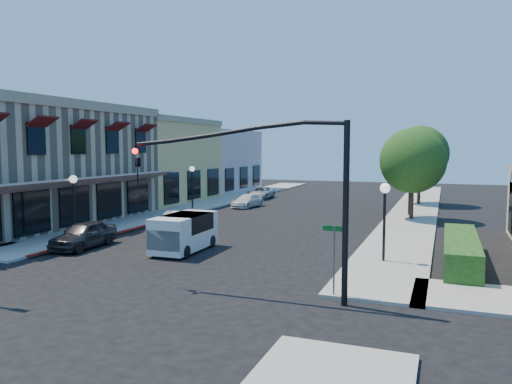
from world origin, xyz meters
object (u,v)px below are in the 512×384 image
(lamppost_right_near, at_px, (385,202))
(lamppost_right_far, at_px, (410,180))
(signal_mast_arm, at_px, (282,179))
(parked_car_c, at_px, (247,201))
(lamppost_left_far, at_px, (192,176))
(parked_car_a, at_px, (84,235))
(street_name_sign, at_px, (334,249))
(parked_car_b, at_px, (174,220))
(street_tree_b, at_px, (420,154))
(street_tree_a, at_px, (413,161))
(lamppost_left_near, at_px, (74,190))
(parked_car_d, at_px, (261,193))
(white_van, at_px, (184,230))

(lamppost_right_near, relative_size, lamppost_right_far, 1.00)
(signal_mast_arm, relative_size, parked_car_c, 2.10)
(lamppost_left_far, bearing_deg, parked_car_a, -81.82)
(street_name_sign, bearing_deg, parked_car_c, 118.37)
(parked_car_a, distance_m, parked_car_b, 7.10)
(lamppost_left_far, bearing_deg, street_name_sign, -51.06)
(street_tree_b, bearing_deg, street_name_sign, -92.50)
(street_tree_a, distance_m, parked_car_c, 14.39)
(signal_mast_arm, distance_m, parked_car_b, 16.21)
(signal_mast_arm, xyz_separation_m, parked_car_c, (-10.66, 23.48, -3.53))
(street_tree_a, distance_m, parked_car_a, 22.21)
(lamppost_left_near, relative_size, parked_car_d, 0.83)
(signal_mast_arm, height_order, white_van, signal_mast_arm)
(signal_mast_arm, height_order, lamppost_left_near, signal_mast_arm)
(lamppost_left_near, distance_m, parked_car_c, 17.51)
(street_name_sign, distance_m, lamppost_left_near, 17.05)
(lamppost_left_near, bearing_deg, lamppost_right_near, 0.00)
(parked_car_a, height_order, parked_car_c, parked_car_a)
(parked_car_a, bearing_deg, lamppost_left_far, 96.08)
(parked_car_a, relative_size, parked_car_b, 1.23)
(lamppost_right_far, height_order, white_van, lamppost_right_far)
(lamppost_left_far, xyz_separation_m, lamppost_right_near, (17.00, -14.00, 0.00))
(lamppost_right_near, distance_m, lamppost_right_far, 16.00)
(lamppost_left_near, height_order, white_van, lamppost_left_near)
(parked_car_a, bearing_deg, parked_car_b, 78.14)
(street_tree_a, distance_m, signal_mast_arm, 20.71)
(parked_car_b, xyz_separation_m, parked_car_c, (0.20, 11.97, 0.01))
(lamppost_left_near, relative_size, lamppost_right_far, 1.00)
(white_van, height_order, parked_car_b, white_van)
(street_tree_a, relative_size, lamppost_right_near, 1.82)
(lamppost_right_far, bearing_deg, lamppost_right_near, -90.00)
(lamppost_left_far, distance_m, parked_car_b, 9.90)
(lamppost_left_far, relative_size, parked_car_c, 0.93)
(lamppost_right_near, relative_size, parked_car_a, 0.89)
(street_tree_b, distance_m, street_name_sign, 29.96)
(street_tree_a, distance_m, parked_car_b, 16.87)
(lamppost_right_near, relative_size, parked_car_c, 0.93)
(street_tree_a, height_order, signal_mast_arm, street_tree_a)
(lamppost_left_near, relative_size, white_van, 0.86)
(parked_car_c, bearing_deg, lamppost_right_near, -44.51)
(street_name_sign, distance_m, white_van, 9.81)
(signal_mast_arm, xyz_separation_m, street_name_sign, (1.64, 0.70, -2.39))
(street_tree_a, bearing_deg, parked_car_d, 146.31)
(street_name_sign, height_order, parked_car_d, street_name_sign)
(lamppost_left_far, distance_m, parked_car_a, 16.29)
(parked_car_c, relative_size, parked_car_d, 0.89)
(parked_car_b, bearing_deg, parked_car_a, -107.57)
(lamppost_right_near, bearing_deg, lamppost_left_far, 140.53)
(street_name_sign, xyz_separation_m, lamppost_right_near, (1.00, 5.80, 1.04))
(street_name_sign, distance_m, lamppost_left_far, 25.48)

